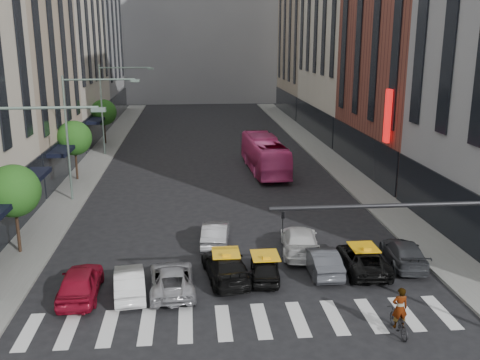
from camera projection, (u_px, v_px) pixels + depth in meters
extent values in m
plane|color=black|center=(251.00, 341.00, 21.23)|extent=(160.00, 160.00, 0.00)
cube|color=slate|center=(90.00, 169.00, 49.04)|extent=(3.00, 96.00, 0.15)
cube|color=slate|center=(335.00, 163.00, 51.13)|extent=(3.00, 96.00, 0.15)
cube|color=tan|center=(6.00, 34.00, 43.57)|extent=(8.00, 16.00, 24.00)
cube|color=gray|center=(86.00, 15.00, 78.41)|extent=(8.00, 18.00, 30.00)
cube|color=brown|center=(414.00, 22.00, 45.43)|extent=(8.00, 18.00, 26.00)
cube|color=tan|center=(313.00, 23.00, 81.75)|extent=(8.00, 18.00, 28.00)
cube|color=gray|center=(199.00, 3.00, 98.43)|extent=(30.00, 10.00, 36.00)
cylinder|color=black|center=(17.00, 225.00, 29.34)|extent=(0.18, 0.18, 3.15)
sphere|color=#194E16|center=(14.00, 191.00, 28.85)|extent=(2.88, 2.88, 2.88)
cylinder|color=black|center=(76.00, 161.00, 44.74)|extent=(0.18, 0.18, 3.15)
sphere|color=#194E16|center=(74.00, 138.00, 44.25)|extent=(2.88, 2.88, 2.88)
cylinder|color=black|center=(105.00, 130.00, 60.14)|extent=(0.18, 0.18, 3.15)
sphere|color=#194E16|center=(104.00, 112.00, 59.65)|extent=(2.88, 2.88, 2.88)
cylinder|color=gray|center=(37.00, 108.00, 22.05)|extent=(5.00, 0.12, 0.12)
cube|color=gray|center=(99.00, 110.00, 22.30)|extent=(0.60, 0.25, 0.18)
cylinder|color=gray|center=(67.00, 139.00, 38.29)|extent=(0.16, 0.16, 9.00)
cylinder|color=gray|center=(99.00, 80.00, 37.44)|extent=(5.00, 0.12, 0.12)
cube|color=gray|center=(135.00, 81.00, 37.70)|extent=(0.60, 0.25, 0.18)
cylinder|color=gray|center=(102.00, 110.00, 53.69)|extent=(0.16, 0.16, 9.00)
cylinder|color=gray|center=(125.00, 68.00, 52.84)|extent=(5.00, 0.12, 0.12)
cube|color=gray|center=(150.00, 69.00, 53.10)|extent=(0.60, 0.25, 0.18)
cylinder|color=black|center=(406.00, 205.00, 19.28)|extent=(10.00, 0.16, 0.16)
imported|color=black|center=(283.00, 222.00, 19.00)|extent=(0.13, 0.16, 0.80)
cube|color=red|center=(388.00, 116.00, 40.09)|extent=(0.30, 0.70, 4.00)
imported|color=maroon|center=(80.00, 282.00, 24.65)|extent=(1.87, 4.40, 1.48)
imported|color=silver|center=(129.00, 282.00, 24.88)|extent=(1.85, 4.05, 1.29)
imported|color=#A4A3A9|center=(172.00, 279.00, 25.27)|extent=(2.32, 4.58, 1.24)
imported|color=black|center=(226.00, 266.00, 26.52)|extent=(2.54, 4.97, 1.38)
imported|color=black|center=(265.00, 267.00, 26.56)|extent=(1.84, 3.73, 1.22)
imported|color=#3D3F45|center=(321.00, 260.00, 27.29)|extent=(1.49, 4.10, 1.34)
imported|color=black|center=(363.00, 259.00, 27.51)|extent=(2.31, 4.65, 1.27)
imported|color=#383A3F|center=(404.00, 253.00, 28.27)|extent=(2.40, 4.68, 1.30)
imported|color=#AEAEB4|center=(215.00, 233.00, 31.00)|extent=(1.90, 4.26, 1.36)
imported|color=white|center=(300.00, 241.00, 29.81)|extent=(2.62, 5.13, 1.43)
imported|color=#E6438E|center=(265.00, 155.00, 47.99)|extent=(3.12, 11.24, 3.10)
imported|color=black|center=(399.00, 322.00, 21.65)|extent=(0.66, 1.87, 0.98)
imported|color=gray|center=(401.00, 291.00, 21.30)|extent=(0.65, 0.43, 1.76)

